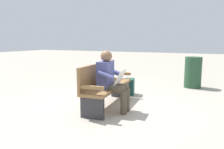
# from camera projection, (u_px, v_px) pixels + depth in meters

# --- Properties ---
(ground_plane) EXTENTS (40.00, 40.00, 0.00)m
(ground_plane) POSITION_uv_depth(u_px,v_px,m) (108.00, 106.00, 4.70)
(ground_plane) COLOR #A89E8E
(bench_near) EXTENTS (1.84, 0.65, 0.90)m
(bench_near) POSITION_uv_depth(u_px,v_px,m) (105.00, 84.00, 4.65)
(bench_near) COLOR olive
(bench_near) RESTS_ON ground
(person_seated) EXTENTS (0.60, 0.60, 1.18)m
(person_seated) POSITION_uv_depth(u_px,v_px,m) (111.00, 79.00, 4.28)
(person_seated) COLOR #474C84
(person_seated) RESTS_ON ground
(backpack) EXTENTS (0.37, 0.32, 0.41)m
(backpack) POSITION_uv_depth(u_px,v_px,m) (129.00, 87.00, 5.65)
(backpack) COLOR #1E4C42
(backpack) RESTS_ON ground
(trash_bin) EXTENTS (0.48, 0.48, 0.89)m
(trash_bin) POSITION_uv_depth(u_px,v_px,m) (193.00, 72.00, 6.47)
(trash_bin) COLOR #23472D
(trash_bin) RESTS_ON ground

